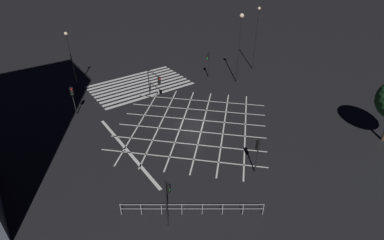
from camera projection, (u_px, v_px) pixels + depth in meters
The scene contains 11 objects.
ground_plane at pixel (192, 125), 32.31m from camera, with size 200.00×200.00×0.00m, color black.
road_markings at pixel (153, 98), 37.73m from camera, with size 19.23×25.76×0.01m.
traffic_light_median_north at pixel (257, 149), 24.74m from camera, with size 0.36×0.39×3.39m.
traffic_light_sw_main at pixel (208, 60), 41.52m from camera, with size 0.39×0.36×3.73m.
traffic_light_median_south at pixel (155, 80), 36.03m from camera, with size 0.36×3.06×3.51m.
traffic_light_ne_main at pixel (167, 195), 19.65m from camera, with size 0.39×0.36×4.16m.
traffic_light_se_cross at pixel (73, 95), 32.89m from camera, with size 0.36×0.39×3.44m.
street_lamp_east at pixel (257, 31), 42.60m from camera, with size 0.43×0.43×9.07m.
street_lamp_west at pixel (70, 53), 37.43m from camera, with size 0.43×0.43×7.50m.
street_lamp_far at pixel (240, 34), 38.13m from camera, with size 0.57×0.57×9.24m.
pedestrian_railing at pixel (192, 208), 21.68m from camera, with size 8.53×6.05×1.05m.
Camera 1 is at (15.66, 22.14, 17.57)m, focal length 28.00 mm.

